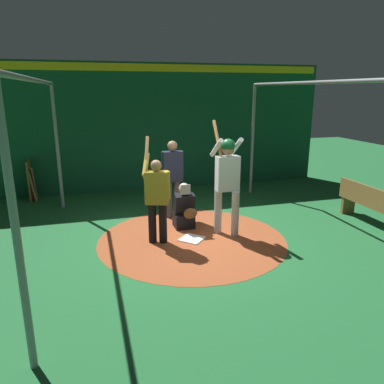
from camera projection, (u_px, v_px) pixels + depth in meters
ground_plane at (192, 239)px, 7.12m from camera, size 26.18×26.18×0.00m
dirt_circle at (192, 239)px, 7.12m from camera, size 3.61×3.61×0.01m
home_plate at (192, 239)px, 7.11m from camera, size 0.59×0.59×0.01m
batter at (227, 177)px, 7.08m from camera, size 0.68×0.49×2.23m
catcher at (184, 210)px, 7.62m from camera, size 0.58×0.40×0.97m
umpire at (173, 175)px, 8.11m from camera, size 0.22×0.49×1.73m
visitor at (157, 196)px, 6.75m from camera, size 0.63×0.51×1.97m
back_wall at (153, 127)px, 10.44m from camera, size 0.22×10.18×3.52m
cage_frame at (192, 131)px, 6.56m from camera, size 5.73×5.10×2.96m
bat_rack at (32, 180)px, 9.69m from camera, size 0.82×0.18×1.05m
bench at (371, 204)px, 7.82m from camera, size 1.75×0.36×0.85m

